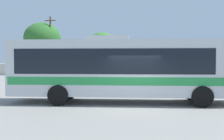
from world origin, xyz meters
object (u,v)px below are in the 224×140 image
(parked_car_third_black, at_px, (129,72))
(utility_pole_near, at_px, (50,44))
(coach_bus_silver_green, at_px, (123,67))
(vendor_umbrella_near_gate_pink, at_px, (36,68))
(roadside_tree_left, at_px, (42,38))
(parked_car_leftmost_dark_blue, at_px, (39,71))
(roadside_tree_midleft, at_px, (102,45))
(parked_car_second_silver, at_px, (87,71))

(parked_car_third_black, height_order, utility_pole_near, utility_pole_near)
(coach_bus_silver_green, xyz_separation_m, vendor_umbrella_near_gate_pink, (-7.17, 4.52, -0.23))
(utility_pole_near, height_order, roadside_tree_left, utility_pole_near)
(utility_pole_near, bearing_deg, coach_bus_silver_green, -59.40)
(parked_car_leftmost_dark_blue, distance_m, roadside_tree_midleft, 10.32)
(utility_pole_near, distance_m, roadside_tree_left, 2.37)
(coach_bus_silver_green, xyz_separation_m, roadside_tree_midleft, (-7.08, 25.99, 2.67))
(parked_car_leftmost_dark_blue, bearing_deg, parked_car_second_silver, 4.95)
(coach_bus_silver_green, bearing_deg, roadside_tree_midleft, 105.24)
(vendor_umbrella_near_gate_pink, xyz_separation_m, utility_pole_near, (-8.04, 21.21, 3.02))
(coach_bus_silver_green, distance_m, vendor_umbrella_near_gate_pink, 8.48)
(roadside_tree_midleft, bearing_deg, parked_car_leftmost_dark_blue, -136.55)
(utility_pole_near, xyz_separation_m, roadside_tree_midleft, (8.14, 0.27, -0.13))
(parked_car_leftmost_dark_blue, bearing_deg, utility_pole_near, 100.29)
(parked_car_third_black, bearing_deg, vendor_umbrella_near_gate_pink, -108.68)
(coach_bus_silver_green, xyz_separation_m, parked_car_leftmost_dark_blue, (-14.06, 19.38, -1.08))
(coach_bus_silver_green, relative_size, vendor_umbrella_near_gate_pink, 4.97)
(coach_bus_silver_green, height_order, utility_pole_near, utility_pole_near)
(roadside_tree_midleft, bearing_deg, coach_bus_silver_green, -74.76)
(roadside_tree_left, height_order, roadside_tree_midleft, roadside_tree_left)
(vendor_umbrella_near_gate_pink, distance_m, roadside_tree_midleft, 21.67)
(coach_bus_silver_green, height_order, vendor_umbrella_near_gate_pink, coach_bus_silver_green)
(parked_car_second_silver, distance_m, roadside_tree_left, 12.62)
(roadside_tree_left, bearing_deg, parked_car_leftmost_dark_blue, -67.95)
(vendor_umbrella_near_gate_pink, bearing_deg, parked_car_third_black, 71.32)
(parked_car_second_silver, relative_size, utility_pole_near, 0.46)
(parked_car_third_black, bearing_deg, parked_car_second_silver, 176.72)
(utility_pole_near, bearing_deg, parked_car_leftmost_dark_blue, -79.71)
(vendor_umbrella_near_gate_pink, bearing_deg, roadside_tree_midleft, 89.75)
(parked_car_leftmost_dark_blue, bearing_deg, roadside_tree_midleft, 43.45)
(coach_bus_silver_green, relative_size, roadside_tree_left, 1.49)
(parked_car_third_black, distance_m, roadside_tree_midleft, 8.96)
(parked_car_second_silver, relative_size, roadside_tree_midleft, 0.64)
(coach_bus_silver_green, height_order, parked_car_leftmost_dark_blue, coach_bus_silver_green)
(parked_car_third_black, bearing_deg, utility_pole_near, 155.04)
(coach_bus_silver_green, distance_m, parked_car_second_silver, 21.39)
(roadside_tree_left, bearing_deg, utility_pole_near, -29.37)
(coach_bus_silver_green, relative_size, parked_car_third_black, 2.93)
(coach_bus_silver_green, distance_m, roadside_tree_left, 31.97)
(vendor_umbrella_near_gate_pink, relative_size, parked_car_second_silver, 0.60)
(parked_car_second_silver, height_order, utility_pole_near, utility_pole_near)
(roadside_tree_midleft, bearing_deg, vendor_umbrella_near_gate_pink, -90.25)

